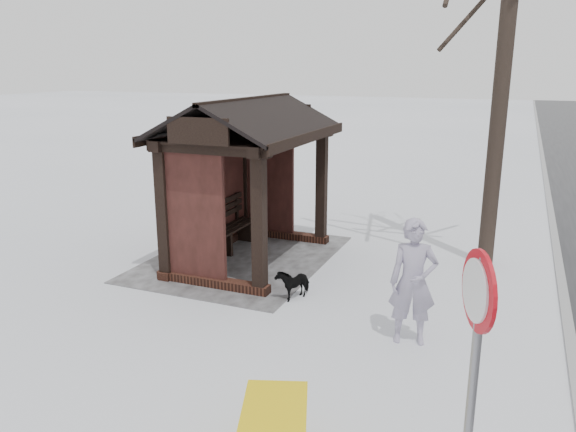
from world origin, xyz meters
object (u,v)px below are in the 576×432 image
at_px(bus_shelter, 242,148).
at_px(road_sign, 475,338).
at_px(pedestrian, 413,282).
at_px(dog, 293,283).

height_order(bus_shelter, road_sign, bus_shelter).
bearing_deg(pedestrian, dog, 145.49).
height_order(bus_shelter, dog, bus_shelter).
height_order(pedestrian, road_sign, road_sign).
bearing_deg(dog, road_sign, -29.67).
xyz_separation_m(pedestrian, dog, (-0.78, -2.03, -0.61)).
relative_size(pedestrian, dog, 2.86).
xyz_separation_m(bus_shelter, road_sign, (5.28, 4.60, -0.45)).
xyz_separation_m(bus_shelter, pedestrian, (2.18, 3.63, -1.31)).
distance_m(bus_shelter, dog, 2.86).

